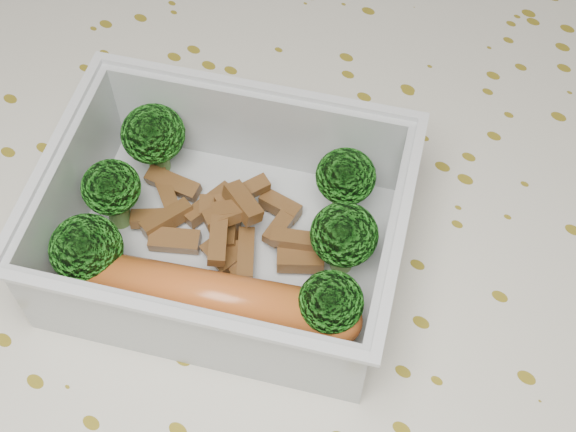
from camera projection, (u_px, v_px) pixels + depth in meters
The scene contains 6 objects.
dining_table at pixel (298, 310), 0.52m from camera, with size 1.40×0.90×0.75m.
tablecloth at pixel (298, 272), 0.47m from camera, with size 1.46×0.96×0.19m.
lunch_container at pixel (225, 234), 0.42m from camera, with size 0.22×0.20×0.06m.
broccoli_florets at pixel (219, 212), 0.41m from camera, with size 0.17×0.14×0.05m.
meat_pile at pixel (224, 223), 0.43m from camera, with size 0.12×0.07×0.03m.
sausage at pixel (211, 297), 0.40m from camera, with size 0.14×0.08×0.03m.
Camera 1 is at (0.13, -0.19, 1.13)m, focal length 50.00 mm.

